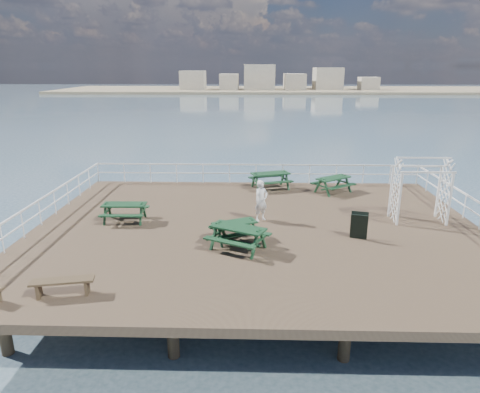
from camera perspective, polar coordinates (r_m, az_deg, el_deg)
name	(u,v)px	position (r m, az deg, el deg)	size (l,w,h in m)	color
ground	(257,231)	(17.41, 2.30, -4.60)	(18.00, 14.00, 0.30)	brown
sea_backdrop	(290,87)	(150.95, 6.70, 14.32)	(300.00, 300.00, 9.20)	#415A6D
railing	(255,189)	(19.51, 2.05, 0.98)	(17.77, 13.76, 1.10)	silver
picnic_table_a	(124,209)	(18.49, -15.15, -1.56)	(1.81, 1.47, 0.87)	#14381D
picnic_table_b	(270,177)	(22.72, 4.08, 2.60)	(2.39, 2.14, 0.97)	#14381D
picnic_table_c	(333,181)	(22.48, 12.34, 1.97)	(2.38, 2.30, 0.90)	#14381D
picnic_table_d	(238,233)	(15.16, -0.26, -4.87)	(2.44, 2.27, 0.95)	#14381D
picnic_table_e	(235,227)	(15.96, -0.72, -4.08)	(2.05, 1.90, 0.80)	#14381D
flat_bench_near	(62,284)	(13.29, -22.59, -10.67)	(1.78, 0.74, 0.50)	brown
trellis_arbor	(420,193)	(19.21, 22.85, 0.42)	(2.20, 1.19, 2.73)	silver
sandwich_board	(359,226)	(16.68, 15.58, -3.82)	(0.73, 0.62, 1.03)	black
person	(261,201)	(17.87, 2.83, -0.56)	(0.63, 0.42, 1.74)	white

